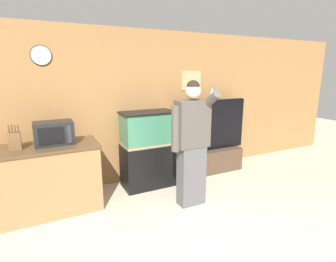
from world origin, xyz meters
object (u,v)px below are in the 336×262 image
Objects in this scene: counter_island at (48,179)px; tv_on_stand at (212,151)px; microwave at (54,133)px; person_standing at (192,142)px; aquarium_on_stand at (148,149)px; knife_block at (15,141)px.

tv_on_stand reaches higher than counter_island.
microwave is 0.35× the size of tv_on_stand.
microwave is 1.88m from person_standing.
aquarium_on_stand reaches higher than counter_island.
counter_island is 0.64m from microwave.
microwave is 1.51m from aquarium_on_stand.
counter_island is 0.96× the size of tv_on_stand.
tv_on_stand is at bearing 3.95° from microwave.
aquarium_on_stand reaches higher than knife_block.
counter_island is 1.07× the size of aquarium_on_stand.
tv_on_stand is 1.50m from person_standing.
counter_island is 4.18× the size of knife_block.
aquarium_on_stand is 0.97m from person_standing.
knife_block is 0.23× the size of tv_on_stand.
counter_island is at bearing 5.18° from knife_block.
aquarium_on_stand is (1.55, 0.17, 0.16)m from counter_island.
counter_island is at bearing -175.65° from tv_on_stand.
person_standing reaches higher than microwave.
knife_block is 2.29m from person_standing.
person_standing is (-1.06, -0.92, 0.53)m from tv_on_stand.
knife_block is 1.95m from aquarium_on_stand.
aquarium_on_stand is 0.71× the size of person_standing.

